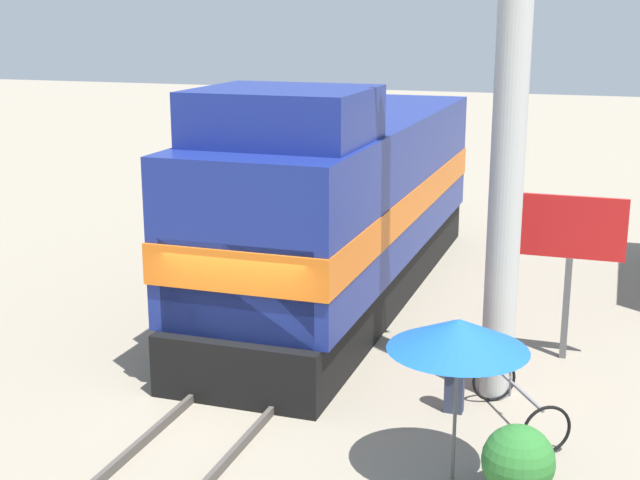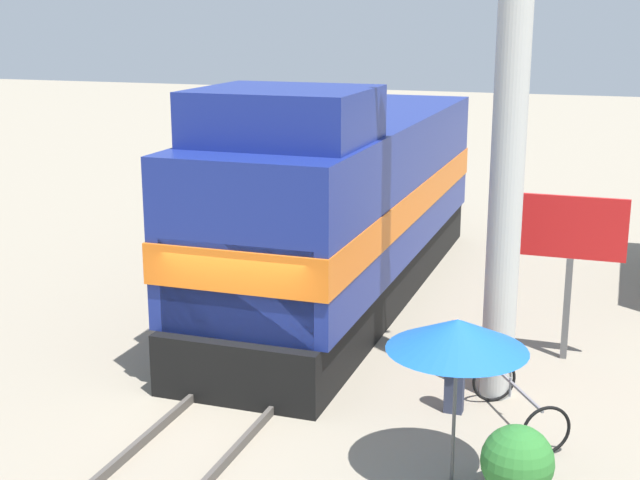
% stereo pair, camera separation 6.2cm
% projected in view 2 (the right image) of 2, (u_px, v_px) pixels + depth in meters
% --- Properties ---
extents(ground_plane, '(120.00, 120.00, 0.00)m').
position_uv_depth(ground_plane, '(250.00, 390.00, 15.30)').
color(ground_plane, gray).
extents(rail_near, '(0.08, 32.41, 0.15)m').
position_uv_depth(rail_near, '(212.00, 380.00, 15.51)').
color(rail_near, '#4C4742').
rests_on(rail_near, ground_plane).
extents(rail_far, '(0.08, 32.41, 0.15)m').
position_uv_depth(rail_far, '(289.00, 391.00, 15.06)').
color(rail_far, '#4C4742').
rests_on(rail_far, ground_plane).
extents(locomotive, '(3.23, 12.73, 5.00)m').
position_uv_depth(locomotive, '(342.00, 206.00, 19.54)').
color(locomotive, black).
rests_on(locomotive, ground_plane).
extents(utility_pole, '(1.80, 0.55, 11.49)m').
position_uv_depth(utility_pole, '(514.00, 47.00, 13.70)').
color(utility_pole, '#B2B2AD').
rests_on(utility_pole, ground_plane).
extents(vendor_umbrella, '(1.92, 1.92, 2.35)m').
position_uv_depth(vendor_umbrella, '(457.00, 335.00, 11.84)').
color(vendor_umbrella, '#4C4C4C').
rests_on(vendor_umbrella, ground_plane).
extents(billboard_sign, '(1.94, 0.12, 3.09)m').
position_uv_depth(billboard_sign, '(572.00, 239.00, 16.15)').
color(billboard_sign, '#595959').
rests_on(billboard_sign, ground_plane).
extents(shrub_cluster, '(0.99, 0.99, 0.99)m').
position_uv_depth(shrub_cluster, '(517.00, 462.00, 11.85)').
color(shrub_cluster, '#2D722D').
rests_on(shrub_cluster, ground_plane).
extents(person_bystander, '(0.34, 0.34, 1.60)m').
position_uv_depth(person_bystander, '(455.00, 363.00, 14.24)').
color(person_bystander, '#2D3347').
rests_on(person_bystander, ground_plane).
extents(bicycle, '(1.67, 2.05, 0.77)m').
position_uv_depth(bicycle, '(519.00, 403.00, 13.86)').
color(bicycle, black).
rests_on(bicycle, ground_plane).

